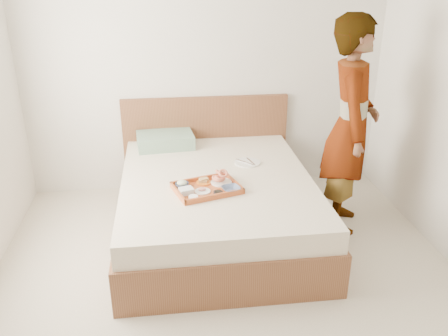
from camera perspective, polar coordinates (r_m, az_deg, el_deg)
name	(u,v)px	position (r m, az deg, el deg)	size (l,w,h in m)	color
ground	(235,309)	(3.33, 1.34, -16.67)	(3.50, 4.00, 0.01)	beige
wall_back	(205,60)	(4.61, -2.28, 12.91)	(3.50, 0.01, 2.60)	silver
bed	(217,205)	(4.00, -0.89, -4.53)	(1.65, 2.00, 0.53)	brown
headboard	(206,142)	(4.80, -2.21, 3.11)	(1.65, 0.06, 0.95)	brown
pillow	(165,140)	(4.55, -7.14, 3.36)	(0.53, 0.36, 0.13)	#82A288
tray	(207,188)	(3.65, -2.10, -2.41)	(0.49, 0.35, 0.04)	#C45A2B
prawn_plate	(221,182)	(3.74, -0.32, -1.74)	(0.17, 0.17, 0.01)	white
navy_bowl_big	(231,189)	(3.61, 0.85, -2.57)	(0.14, 0.14, 0.03)	#171F44
sauce_dish	(218,193)	(3.55, -0.73, -3.07)	(0.07, 0.07, 0.03)	black
meat_plate	(203,191)	(3.60, -2.61, -2.84)	(0.12, 0.12, 0.01)	white
bread_plate	(204,182)	(3.75, -2.48, -1.75)	(0.12, 0.12, 0.01)	orange
salad_bowl	(182,185)	(3.69, -5.11, -2.05)	(0.11, 0.11, 0.03)	#171F44
plastic_tub	(186,191)	(3.58, -4.60, -2.79)	(0.10, 0.08, 0.04)	silver
cheese_round	(193,198)	(3.50, -3.73, -3.59)	(0.07, 0.07, 0.02)	white
dinner_plate	(247,163)	(4.15, 2.86, 0.66)	(0.23, 0.23, 0.01)	white
person	(350,127)	(4.03, 15.07, 4.82)	(0.66, 0.44, 1.82)	white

